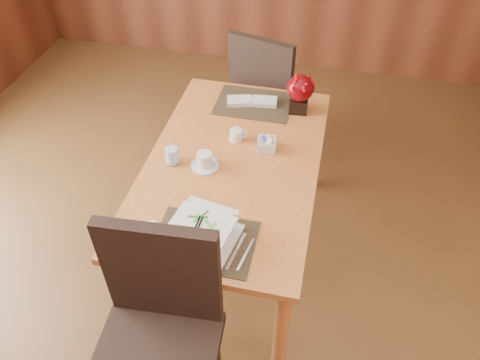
% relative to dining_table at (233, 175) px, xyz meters
% --- Properties ---
extents(ground, '(6.00, 6.00, 0.00)m').
position_rel_dining_table_xyz_m(ground, '(0.00, -0.60, -0.65)').
color(ground, brown).
rests_on(ground, ground).
extents(dining_table, '(0.90, 1.50, 0.75)m').
position_rel_dining_table_xyz_m(dining_table, '(0.00, 0.00, 0.00)').
color(dining_table, '#C47036').
rests_on(dining_table, ground).
extents(placemat_near, '(0.45, 0.33, 0.01)m').
position_rel_dining_table_xyz_m(placemat_near, '(0.00, -0.55, 0.10)').
color(placemat_near, black).
rests_on(placemat_near, dining_table).
extents(placemat_far, '(0.45, 0.33, 0.01)m').
position_rel_dining_table_xyz_m(placemat_far, '(0.00, 0.55, 0.10)').
color(placemat_far, black).
rests_on(placemat_far, dining_table).
extents(soup_setting, '(0.33, 0.33, 0.12)m').
position_rel_dining_table_xyz_m(soup_setting, '(-0.01, -0.55, 0.15)').
color(soup_setting, silver).
rests_on(soup_setting, dining_table).
extents(coffee_cup, '(0.15, 0.15, 0.08)m').
position_rel_dining_table_xyz_m(coffee_cup, '(-0.13, -0.07, 0.13)').
color(coffee_cup, silver).
rests_on(coffee_cup, dining_table).
extents(water_glass, '(0.09, 0.09, 0.17)m').
position_rel_dining_table_xyz_m(water_glass, '(-0.31, -0.07, 0.18)').
color(water_glass, white).
rests_on(water_glass, dining_table).
extents(creamer_jug, '(0.10, 0.10, 0.06)m').
position_rel_dining_table_xyz_m(creamer_jug, '(-0.03, 0.19, 0.13)').
color(creamer_jug, silver).
rests_on(creamer_jug, dining_table).
extents(sugar_caddy, '(0.11, 0.11, 0.06)m').
position_rel_dining_table_xyz_m(sugar_caddy, '(0.15, 0.15, 0.13)').
color(sugar_caddy, silver).
rests_on(sugar_caddy, dining_table).
extents(berry_decor, '(0.16, 0.16, 0.23)m').
position_rel_dining_table_xyz_m(berry_decor, '(0.27, 0.54, 0.23)').
color(berry_decor, black).
rests_on(berry_decor, dining_table).
extents(napkins_far, '(0.31, 0.16, 0.03)m').
position_rel_dining_table_xyz_m(napkins_far, '(0.00, 0.55, 0.12)').
color(napkins_far, silver).
rests_on(napkins_far, dining_table).
extents(bread_plate, '(0.18, 0.18, 0.01)m').
position_rel_dining_table_xyz_m(bread_plate, '(-0.28, -0.57, 0.10)').
color(bread_plate, silver).
rests_on(bread_plate, dining_table).
extents(near_chair, '(0.54, 0.54, 1.09)m').
position_rel_dining_table_xyz_m(near_chair, '(-0.10, -0.92, -0.04)').
color(near_chair, black).
rests_on(near_chair, ground).
extents(far_chair, '(0.58, 0.59, 1.02)m').
position_rel_dining_table_xyz_m(far_chair, '(0.02, 0.99, -0.08)').
color(far_chair, black).
rests_on(far_chair, ground).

